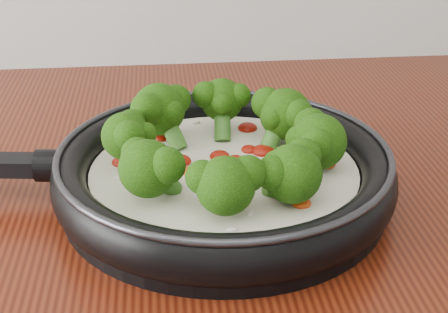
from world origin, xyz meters
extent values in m
cylinder|color=black|center=(0.06, 1.03, 0.91)|extent=(0.37, 0.37, 0.01)
torus|color=black|center=(0.06, 1.03, 0.93)|extent=(0.39, 0.39, 0.04)
torus|color=#2D2D33|center=(0.06, 1.03, 0.96)|extent=(0.38, 0.38, 0.01)
cylinder|color=black|center=(-0.11, 1.05, 0.94)|extent=(0.04, 0.04, 0.03)
cylinder|color=#EDE8CE|center=(0.06, 1.03, 0.92)|extent=(0.31, 0.31, 0.02)
ellipsoid|color=maroon|center=(0.10, 1.13, 0.94)|extent=(0.03, 0.03, 0.01)
ellipsoid|color=maroon|center=(-0.04, 1.05, 0.94)|extent=(0.03, 0.03, 0.01)
ellipsoid|color=#D03F0D|center=(0.15, 1.04, 0.94)|extent=(0.03, 0.03, 0.01)
ellipsoid|color=maroon|center=(0.05, 1.00, 0.94)|extent=(0.03, 0.03, 0.01)
ellipsoid|color=maroon|center=(0.11, 1.07, 0.94)|extent=(0.02, 0.02, 0.01)
ellipsoid|color=#D03F0D|center=(-0.01, 1.00, 0.94)|extent=(0.03, 0.03, 0.01)
ellipsoid|color=maroon|center=(0.07, 0.97, 0.94)|extent=(0.03, 0.03, 0.01)
ellipsoid|color=maroon|center=(0.01, 1.04, 0.94)|extent=(0.03, 0.03, 0.01)
ellipsoid|color=#D03F0D|center=(0.03, 1.03, 0.94)|extent=(0.02, 0.02, 0.01)
ellipsoid|color=maroon|center=(0.01, 1.12, 0.94)|extent=(0.03, 0.03, 0.01)
ellipsoid|color=maroon|center=(0.11, 0.97, 0.94)|extent=(0.03, 0.03, 0.01)
ellipsoid|color=#D03F0D|center=(0.07, 1.03, 0.94)|extent=(0.03, 0.03, 0.01)
ellipsoid|color=maroon|center=(0.08, 1.04, 0.94)|extent=(0.03, 0.03, 0.01)
ellipsoid|color=maroon|center=(0.00, 1.11, 0.94)|extent=(0.02, 0.02, 0.01)
ellipsoid|color=#D03F0D|center=(0.13, 0.95, 0.94)|extent=(0.03, 0.03, 0.01)
ellipsoid|color=maroon|center=(0.11, 1.03, 0.94)|extent=(0.03, 0.03, 0.01)
ellipsoid|color=maroon|center=(0.01, 1.00, 0.94)|extent=(0.02, 0.02, 0.01)
ellipsoid|color=#D03F0D|center=(0.13, 1.12, 0.94)|extent=(0.03, 0.03, 0.01)
ellipsoid|color=maroon|center=(0.06, 1.06, 0.94)|extent=(0.03, 0.03, 0.01)
ellipsoid|color=maroon|center=(0.04, 1.00, 0.94)|extent=(0.02, 0.02, 0.01)
ellipsoid|color=#D03F0D|center=(0.17, 1.03, 0.94)|extent=(0.03, 0.03, 0.01)
ellipsoid|color=maroon|center=(0.02, 1.05, 0.94)|extent=(0.03, 0.03, 0.01)
ellipsoid|color=maroon|center=(0.10, 1.07, 0.94)|extent=(0.02, 0.02, 0.01)
ellipsoid|color=#D03F0D|center=(0.13, 0.99, 0.94)|extent=(0.02, 0.02, 0.01)
ellipsoid|color=white|center=(-0.04, 1.02, 0.94)|extent=(0.01, 0.01, 0.00)
ellipsoid|color=white|center=(0.09, 1.02, 0.94)|extent=(0.01, 0.01, 0.00)
ellipsoid|color=white|center=(0.08, 0.95, 0.94)|extent=(0.01, 0.01, 0.00)
ellipsoid|color=white|center=(0.04, 1.15, 0.94)|extent=(0.01, 0.00, 0.00)
ellipsoid|color=white|center=(0.06, 1.03, 0.94)|extent=(0.01, 0.01, 0.00)
ellipsoid|color=white|center=(0.14, 1.00, 0.94)|extent=(0.01, 0.01, 0.00)
ellipsoid|color=white|center=(0.05, 0.97, 0.94)|extent=(0.01, 0.01, 0.00)
ellipsoid|color=white|center=(0.11, 1.08, 0.94)|extent=(0.01, 0.01, 0.00)
ellipsoid|color=white|center=(0.07, 1.01, 0.94)|extent=(0.01, 0.01, 0.00)
ellipsoid|color=white|center=(0.07, 1.15, 0.94)|extent=(0.01, 0.01, 0.00)
ellipsoid|color=white|center=(0.03, 1.03, 0.94)|extent=(0.01, 0.01, 0.00)
ellipsoid|color=white|center=(0.04, 1.03, 0.94)|extent=(0.01, 0.01, 0.00)
ellipsoid|color=white|center=(0.01, 1.11, 0.94)|extent=(0.01, 0.01, 0.00)
ellipsoid|color=white|center=(0.07, 1.05, 0.94)|extent=(0.01, 0.01, 0.00)
ellipsoid|color=white|center=(0.08, 0.94, 0.94)|extent=(0.01, 0.01, 0.00)
ellipsoid|color=white|center=(0.08, 1.15, 0.94)|extent=(0.01, 0.01, 0.00)
ellipsoid|color=white|center=(0.06, 0.91, 0.94)|extent=(0.01, 0.00, 0.00)
ellipsoid|color=white|center=(0.09, 1.04, 0.94)|extent=(0.01, 0.01, 0.00)
cylinder|color=#4A872C|center=(0.14, 1.02, 0.95)|extent=(0.04, 0.02, 0.04)
sphere|color=black|center=(0.16, 1.02, 0.97)|extent=(0.06, 0.06, 0.06)
sphere|color=black|center=(0.15, 1.04, 0.98)|extent=(0.04, 0.04, 0.04)
sphere|color=black|center=(0.15, 1.00, 0.97)|extent=(0.04, 0.04, 0.03)
sphere|color=black|center=(0.14, 1.02, 0.97)|extent=(0.03, 0.03, 0.03)
cylinder|color=#4A872C|center=(0.12, 1.08, 0.95)|extent=(0.04, 0.04, 0.04)
sphere|color=black|center=(0.14, 1.09, 0.97)|extent=(0.06, 0.06, 0.06)
sphere|color=black|center=(0.12, 1.10, 0.98)|extent=(0.04, 0.04, 0.04)
sphere|color=black|center=(0.15, 1.07, 0.98)|extent=(0.04, 0.04, 0.03)
sphere|color=black|center=(0.12, 1.08, 0.97)|extent=(0.03, 0.03, 0.03)
cylinder|color=#4A872C|center=(0.07, 1.11, 0.95)|extent=(0.02, 0.04, 0.04)
sphere|color=black|center=(0.07, 1.13, 0.97)|extent=(0.05, 0.05, 0.05)
sphere|color=black|center=(0.05, 1.13, 0.98)|extent=(0.03, 0.03, 0.03)
sphere|color=black|center=(0.09, 1.12, 0.98)|extent=(0.03, 0.03, 0.03)
sphere|color=black|center=(0.07, 1.11, 0.98)|extent=(0.03, 0.03, 0.02)
cylinder|color=#4A872C|center=(0.01, 1.09, 0.95)|extent=(0.04, 0.04, 0.04)
sphere|color=black|center=(0.00, 1.11, 0.97)|extent=(0.06, 0.06, 0.06)
sphere|color=black|center=(-0.01, 1.09, 0.98)|extent=(0.04, 0.04, 0.04)
sphere|color=black|center=(0.02, 1.12, 0.98)|extent=(0.04, 0.04, 0.03)
sphere|color=black|center=(0.01, 1.09, 0.98)|extent=(0.03, 0.03, 0.03)
cylinder|color=#4A872C|center=(-0.01, 1.04, 0.95)|extent=(0.04, 0.02, 0.04)
sphere|color=black|center=(-0.03, 1.04, 0.97)|extent=(0.05, 0.05, 0.05)
sphere|color=black|center=(-0.03, 1.02, 0.98)|extent=(0.03, 0.03, 0.03)
sphere|color=black|center=(-0.03, 1.06, 0.98)|extent=(0.03, 0.03, 0.03)
sphere|color=black|center=(-0.02, 1.04, 0.98)|extent=(0.03, 0.03, 0.02)
cylinder|color=#4A872C|center=(0.00, 0.99, 0.95)|extent=(0.04, 0.04, 0.04)
sphere|color=black|center=(-0.01, 0.97, 0.97)|extent=(0.06, 0.06, 0.05)
sphere|color=black|center=(0.01, 0.96, 0.98)|extent=(0.04, 0.04, 0.03)
sphere|color=black|center=(-0.02, 0.99, 0.98)|extent=(0.04, 0.04, 0.03)
sphere|color=black|center=(0.00, 0.99, 0.97)|extent=(0.03, 0.03, 0.03)
cylinder|color=#4A872C|center=(0.06, 0.96, 0.95)|extent=(0.02, 0.04, 0.04)
sphere|color=black|center=(0.06, 0.94, 0.97)|extent=(0.06, 0.06, 0.05)
sphere|color=black|center=(0.08, 0.94, 0.98)|extent=(0.04, 0.04, 0.03)
sphere|color=black|center=(0.04, 0.94, 0.97)|extent=(0.03, 0.03, 0.03)
sphere|color=black|center=(0.06, 0.96, 0.97)|extent=(0.03, 0.03, 0.03)
cylinder|color=#4A872C|center=(0.11, 0.97, 0.95)|extent=(0.03, 0.04, 0.04)
sphere|color=black|center=(0.12, 0.96, 0.97)|extent=(0.06, 0.06, 0.06)
sphere|color=black|center=(0.13, 0.97, 0.98)|extent=(0.04, 0.04, 0.03)
sphere|color=black|center=(0.10, 0.95, 0.97)|extent=(0.04, 0.04, 0.03)
sphere|color=black|center=(0.11, 0.97, 0.97)|extent=(0.03, 0.03, 0.03)
camera|label=1|loc=(0.00, 0.44, 1.24)|focal=52.57mm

